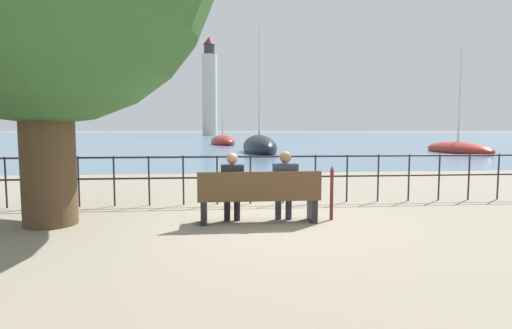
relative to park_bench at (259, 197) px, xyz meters
name	(u,v)px	position (x,y,z in m)	size (l,w,h in m)	color
ground_plane	(259,222)	(0.00, 0.07, -0.44)	(1000.00, 1000.00, 0.00)	gray
harbor_water	(219,134)	(0.00, 158.05, -0.44)	(600.00, 300.00, 0.01)	slate
park_bench	(259,197)	(0.00, 0.00, 0.00)	(2.08, 0.45, 0.90)	brown
seated_person_left	(232,185)	(-0.46, 0.08, 0.22)	(0.38, 0.35, 1.20)	black
seated_person_right	(285,183)	(0.46, 0.08, 0.23)	(0.41, 0.35, 1.23)	#2D3347
promenade_railing	(250,172)	(0.00, 1.81, 0.25)	(14.31, 0.04, 1.05)	black
closed_umbrella	(332,190)	(1.30, 0.12, 0.10)	(0.09, 0.09, 0.97)	maroon
sailboat_0	(259,147)	(2.29, 21.63, -0.06)	(2.48, 7.55, 9.29)	black
sailboat_1	(56,142)	(-18.00, 38.18, -0.18)	(4.07, 8.86, 9.31)	white
sailboat_2	(223,142)	(-0.10, 37.42, -0.11)	(3.46, 7.73, 9.89)	maroon
sailboat_3	(458,149)	(16.18, 19.88, -0.19)	(2.37, 7.44, 7.62)	maroon
harbor_lighthouse	(210,90)	(-2.70, 109.17, 12.53)	(4.28, 4.28, 27.89)	beige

